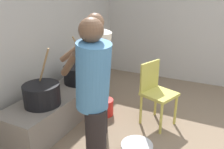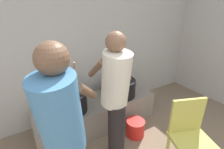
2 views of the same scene
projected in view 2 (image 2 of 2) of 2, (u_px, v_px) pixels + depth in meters
block_enclosure_rear at (76, 53)px, 2.59m from camera, size 5.30×0.20×2.14m
hearth_ledge at (97, 113)px, 2.55m from camera, size 1.83×0.60×0.43m
cooking_pot_main at (121, 87)px, 2.59m from camera, size 0.47×0.47×0.72m
cooking_pot_secondary at (70, 102)px, 2.19m from camera, size 0.45×0.45×0.72m
cook_in_cream_shirt at (116, 93)px, 1.76m from camera, size 0.38×0.68×1.54m
cook_in_blue_shirt at (63, 135)px, 1.16m from camera, size 0.65×0.72×1.58m
chair_olive at (191, 137)px, 1.69m from camera, size 0.52×0.52×0.88m
bucket_red_plastic at (135, 128)px, 2.36m from camera, size 0.27×0.27×0.25m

